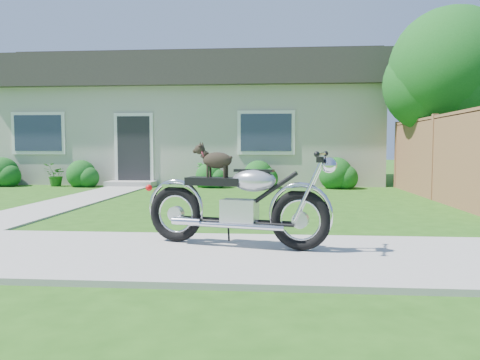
{
  "coord_description": "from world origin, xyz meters",
  "views": [
    {
      "loc": [
        2.86,
        -4.9,
        1.16
      ],
      "look_at": [
        2.38,
        1.0,
        0.75
      ],
      "focal_mm": 35.0,
      "sensor_mm": 36.0,
      "label": 1
    }
  ],
  "objects_px": {
    "house": "(199,120)",
    "fence": "(434,158)",
    "tree_near": "(457,74)",
    "potted_plant_left": "(55,175)",
    "motorcycle_with_dog": "(239,202)",
    "potted_plant_right": "(202,175)"
  },
  "relations": [
    {
      "from": "house",
      "to": "fence",
      "type": "bearing_deg",
      "value": -44.74
    },
    {
      "from": "tree_near",
      "to": "potted_plant_left",
      "type": "distance_m",
      "value": 11.46
    },
    {
      "from": "house",
      "to": "potted_plant_right",
      "type": "bearing_deg",
      "value": -79.05
    },
    {
      "from": "fence",
      "to": "tree_near",
      "type": "height_order",
      "value": "tree_near"
    },
    {
      "from": "potted_plant_right",
      "to": "house",
      "type": "bearing_deg",
      "value": 100.95
    },
    {
      "from": "fence",
      "to": "potted_plant_left",
      "type": "distance_m",
      "value": 10.5
    },
    {
      "from": "potted_plant_left",
      "to": "potted_plant_right",
      "type": "relative_size",
      "value": 0.95
    },
    {
      "from": "fence",
      "to": "motorcycle_with_dog",
      "type": "xyz_separation_m",
      "value": [
        -3.88,
        -5.41,
        -0.39
      ]
    },
    {
      "from": "potted_plant_right",
      "to": "motorcycle_with_dog",
      "type": "height_order",
      "value": "motorcycle_with_dog"
    },
    {
      "from": "fence",
      "to": "potted_plant_left",
      "type": "relative_size",
      "value": 9.63
    },
    {
      "from": "tree_near",
      "to": "motorcycle_with_dog",
      "type": "height_order",
      "value": "tree_near"
    },
    {
      "from": "house",
      "to": "potted_plant_right",
      "type": "distance_m",
      "value": 3.94
    },
    {
      "from": "house",
      "to": "fence",
      "type": "relative_size",
      "value": 1.9
    },
    {
      "from": "fence",
      "to": "house",
      "type": "bearing_deg",
      "value": 135.26
    },
    {
      "from": "tree_near",
      "to": "fence",
      "type": "bearing_deg",
      "value": -122.98
    },
    {
      "from": "fence",
      "to": "potted_plant_left",
      "type": "bearing_deg",
      "value": 164.51
    },
    {
      "from": "house",
      "to": "potted_plant_left",
      "type": "bearing_deg",
      "value": -137.79
    },
    {
      "from": "house",
      "to": "fence",
      "type": "distance_m",
      "value": 8.96
    },
    {
      "from": "house",
      "to": "potted_plant_left",
      "type": "relative_size",
      "value": 18.32
    },
    {
      "from": "house",
      "to": "tree_near",
      "type": "distance_m",
      "value": 8.73
    },
    {
      "from": "fence",
      "to": "potted_plant_right",
      "type": "height_order",
      "value": "fence"
    },
    {
      "from": "potted_plant_left",
      "to": "fence",
      "type": "bearing_deg",
      "value": -15.49
    }
  ]
}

